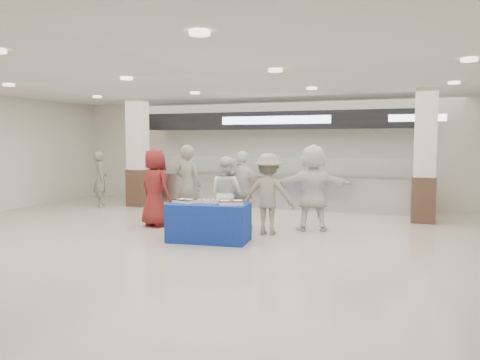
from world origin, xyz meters
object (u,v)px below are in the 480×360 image
at_px(sheet_cake_right, 231,202).
at_px(sheet_cake_left, 185,200).
at_px(display_table, 209,222).
at_px(soldier_bg, 100,179).
at_px(soldier_a, 188,185).
at_px(civilian_white, 313,188).
at_px(cupcake_tray, 208,201).
at_px(chef_tall, 227,194).
at_px(soldier_b, 268,194).
at_px(civilian_maroon, 155,188).
at_px(chef_short, 243,191).

bearing_deg(sheet_cake_right, sheet_cake_left, -175.99).
height_order(display_table, soldier_bg, soldier_bg).
height_order(soldier_a, soldier_bg, soldier_a).
relative_size(sheet_cake_left, civilian_white, 0.25).
distance_m(cupcake_tray, chef_tall, 1.04).
bearing_deg(soldier_b, display_table, 45.81).
height_order(civilian_maroon, soldier_bg, civilian_maroon).
xyz_separation_m(display_table, soldier_a, (-1.20, 1.49, 0.56)).
height_order(display_table, chef_tall, chef_tall).
bearing_deg(civilian_white, soldier_bg, -31.47).
relative_size(sheet_cake_left, cupcake_tray, 0.90).
relative_size(sheet_cake_left, civilian_maroon, 0.26).
xyz_separation_m(sheet_cake_right, chef_tall, (-0.52, 1.05, 0.02)).
xyz_separation_m(sheet_cake_left, chef_tall, (0.44, 1.12, 0.02)).
height_order(civilian_maroon, soldier_b, civilian_maroon).
xyz_separation_m(display_table, civilian_white, (1.66, 1.83, 0.57)).
bearing_deg(sheet_cake_left, display_table, 4.62).
relative_size(cupcake_tray, civilian_white, 0.27).
distance_m(soldier_b, soldier_bg, 6.26).
height_order(soldier_a, soldier_b, soldier_a).
height_order(soldier_b, soldier_bg, soldier_b).
bearing_deg(chef_short, sheet_cake_left, 65.83).
distance_m(sheet_cake_right, civilian_white, 2.17).
bearing_deg(civilian_white, sheet_cake_left, 21.34).
relative_size(chef_short, civilian_white, 0.92).
height_order(display_table, cupcake_tray, cupcake_tray).
bearing_deg(chef_tall, chef_short, -119.61).
distance_m(chef_short, soldier_bg, 5.58).
relative_size(sheet_cake_left, soldier_bg, 0.28).
xyz_separation_m(sheet_cake_right, civilian_maroon, (-2.29, 1.02, 0.10)).
bearing_deg(cupcake_tray, chef_tall, 91.21).
bearing_deg(chef_short, soldier_b, 165.99).
xyz_separation_m(civilian_maroon, soldier_b, (2.70, 0.04, -0.04)).
relative_size(cupcake_tray, soldier_bg, 0.31).
distance_m(display_table, sheet_cake_right, 0.63).
bearing_deg(civilian_white, soldier_a, -12.85).
bearing_deg(chef_tall, cupcake_tray, 113.44).
relative_size(sheet_cake_right, soldier_b, 0.33).
xyz_separation_m(chef_short, soldier_bg, (-5.23, 1.93, -0.05)).
bearing_deg(cupcake_tray, soldier_a, 128.92).
distance_m(civilian_maroon, civilian_white, 3.57).
xyz_separation_m(soldier_a, chef_short, (1.43, -0.19, -0.06)).
xyz_separation_m(chef_short, soldier_b, (0.65, -0.21, -0.02)).
relative_size(cupcake_tray, civilian_maroon, 0.29).
distance_m(soldier_a, chef_tall, 1.23).
relative_size(display_table, soldier_bg, 0.94).
relative_size(display_table, chef_tall, 0.95).
bearing_deg(soldier_bg, display_table, -164.82).
bearing_deg(display_table, civilian_white, 40.94).
xyz_separation_m(civilian_maroon, chef_tall, (1.77, 0.03, -0.08)).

